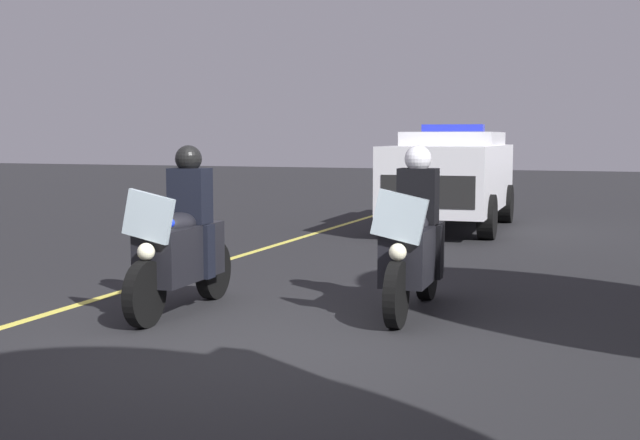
% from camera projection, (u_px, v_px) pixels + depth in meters
% --- Properties ---
extents(ground_plane, '(80.00, 80.00, 0.00)m').
position_uv_depth(ground_plane, '(242.00, 341.00, 7.39)').
color(ground_plane, black).
extents(lane_stripe_center, '(48.00, 0.12, 0.01)m').
position_uv_depth(lane_stripe_center, '(25.00, 320.00, 8.22)').
color(lane_stripe_center, '#E0D14C').
rests_on(lane_stripe_center, ground).
extents(police_motorcycle_lead_left, '(2.14, 0.59, 1.72)m').
position_uv_depth(police_motorcycle_lead_left, '(182.00, 245.00, 8.59)').
color(police_motorcycle_lead_left, black).
rests_on(police_motorcycle_lead_left, ground).
extents(police_motorcycle_lead_right, '(2.14, 0.59, 1.72)m').
position_uv_depth(police_motorcycle_lead_right, '(414.00, 245.00, 8.56)').
color(police_motorcycle_lead_right, black).
rests_on(police_motorcycle_lead_right, ground).
extents(police_suv, '(4.98, 2.23, 2.05)m').
position_uv_depth(police_suv, '(451.00, 175.00, 16.41)').
color(police_suv, silver).
rests_on(police_suv, ground).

